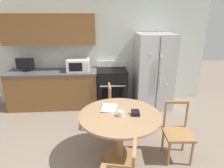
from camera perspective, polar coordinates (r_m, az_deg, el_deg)
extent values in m
cube|color=silver|center=(5.02, -3.11, 9.43)|extent=(5.20, 0.10, 2.60)
cube|color=brown|center=(4.87, -17.50, 14.69)|extent=(2.07, 0.34, 0.68)
cube|color=brown|center=(5.03, -16.25, -1.59)|extent=(2.07, 0.62, 0.86)
cube|color=#4C4C51|center=(4.89, -16.74, 3.34)|extent=(2.10, 0.64, 0.03)
cube|color=#B2B5BA|center=(4.85, 11.75, 3.58)|extent=(0.84, 0.76, 1.76)
cube|color=#333333|center=(4.50, 13.01, 2.23)|extent=(0.01, 0.01, 1.69)
cylinder|color=silver|center=(4.46, 12.49, 2.71)|extent=(0.02, 0.02, 0.74)
cylinder|color=silver|center=(4.49, 13.72, 2.72)|extent=(0.02, 0.02, 0.74)
cube|color=white|center=(4.62, 15.44, -0.14)|extent=(0.05, 0.02, 0.04)
cube|color=white|center=(4.40, 14.00, 7.77)|extent=(0.06, 0.01, 0.05)
cube|color=white|center=(4.33, 11.17, 8.41)|extent=(0.04, 0.01, 0.03)
cube|color=black|center=(4.88, 0.01, -1.20)|extent=(0.70, 0.64, 0.90)
cube|color=black|center=(4.61, 0.28, -3.66)|extent=(0.51, 0.01, 0.40)
cylinder|color=silver|center=(4.49, 0.31, -0.62)|extent=(0.58, 0.02, 0.02)
cube|color=black|center=(4.74, 0.01, 4.01)|extent=(0.70, 0.64, 0.02)
cube|color=white|center=(5.00, -0.21, 5.89)|extent=(0.70, 0.06, 0.16)
cube|color=white|center=(4.75, -9.57, 5.39)|extent=(0.52, 0.40, 0.28)
cube|color=black|center=(4.56, -10.38, 4.76)|extent=(0.30, 0.01, 0.19)
cube|color=silver|center=(4.54, -7.46, 4.85)|extent=(0.10, 0.01, 0.20)
cylinder|color=black|center=(5.08, -23.30, 3.47)|extent=(0.16, 0.16, 0.02)
cylinder|color=black|center=(5.07, -23.35, 3.80)|extent=(0.03, 0.03, 0.04)
cube|color=black|center=(5.04, -23.57, 5.39)|extent=(0.41, 0.05, 0.25)
cylinder|color=#997551|center=(2.99, 2.28, -8.94)|extent=(1.22, 1.22, 0.03)
cylinder|color=#9E7042|center=(3.18, 2.19, -14.80)|extent=(0.11, 0.11, 0.71)
cylinder|color=#9E7042|center=(3.40, 2.11, -19.90)|extent=(0.52, 0.52, 0.03)
cube|color=#9E7042|center=(3.93, 2.09, -6.83)|extent=(0.43, 0.43, 0.04)
cylinder|color=#9E7042|center=(4.21, 4.13, -8.44)|extent=(0.04, 0.04, 0.41)
cylinder|color=#9E7042|center=(3.91, 4.90, -10.78)|extent=(0.04, 0.04, 0.41)
cylinder|color=#9E7042|center=(4.17, -0.60, -8.65)|extent=(0.04, 0.04, 0.41)
cylinder|color=#9E7042|center=(3.87, -0.23, -11.03)|extent=(0.04, 0.04, 0.41)
cylinder|color=#9E7042|center=(3.97, -0.87, -2.66)|extent=(0.04, 0.04, 0.45)
cylinder|color=#9E7042|center=(3.66, -0.50, -4.68)|extent=(0.04, 0.04, 0.45)
cube|color=#9E7042|center=(3.74, -0.71, -0.74)|extent=(0.04, 0.34, 0.04)
cube|color=#9E7042|center=(3.30, 18.38, -13.47)|extent=(0.44, 0.44, 0.04)
cylinder|color=#9E7042|center=(3.35, 21.85, -18.01)|extent=(0.04, 0.04, 0.41)
cylinder|color=#9E7042|center=(3.24, 15.92, -18.68)|extent=(0.04, 0.04, 0.41)
cylinder|color=#9E7042|center=(3.61, 19.78, -14.81)|extent=(0.04, 0.04, 0.41)
cylinder|color=#9E7042|center=(3.51, 14.32, -15.28)|extent=(0.04, 0.04, 0.41)
cylinder|color=#9E7042|center=(3.39, 20.59, -8.03)|extent=(0.04, 0.04, 0.45)
cylinder|color=#9E7042|center=(3.28, 14.93, -8.33)|extent=(0.04, 0.04, 0.45)
cube|color=#9E7042|center=(3.25, 18.17, -4.97)|extent=(0.35, 0.05, 0.04)
cylinder|color=#9E7042|center=(2.41, 6.52, -18.91)|extent=(0.04, 0.04, 0.45)
cube|color=#9E7042|center=(2.15, 6.52, -17.45)|extent=(0.11, 0.34, 0.04)
cylinder|color=silver|center=(2.92, 2.59, -8.46)|extent=(0.09, 0.09, 0.08)
cylinder|color=#4C8C59|center=(2.93, 2.59, -8.78)|extent=(0.08, 0.08, 0.04)
cube|color=black|center=(2.97, 6.75, -8.64)|extent=(0.12, 0.10, 0.03)
cube|color=black|center=(2.98, 6.69, -7.93)|extent=(0.12, 0.10, 0.06)
cube|color=white|center=(3.15, -0.95, -7.00)|extent=(0.29, 0.35, 0.01)
cube|color=beige|center=(3.14, -0.96, -6.87)|extent=(0.27, 0.34, 0.01)
cube|color=silver|center=(3.14, -0.96, -6.74)|extent=(0.25, 0.32, 0.01)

